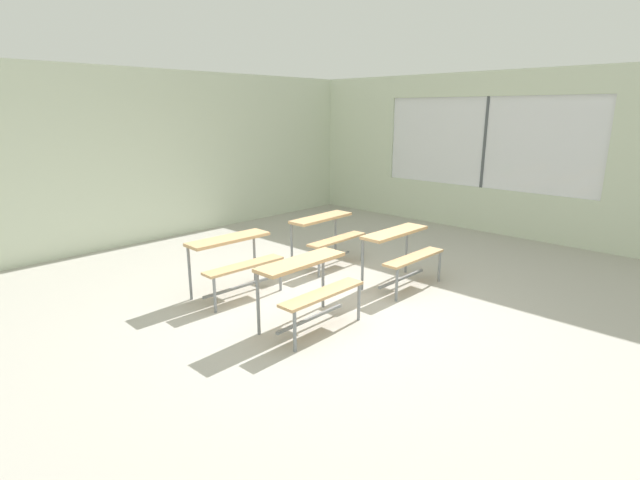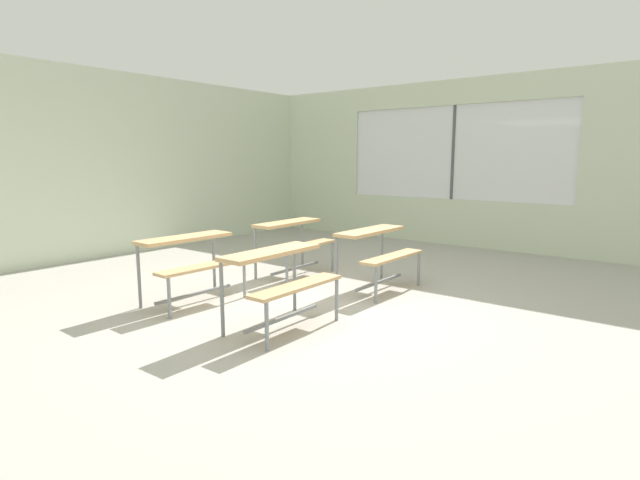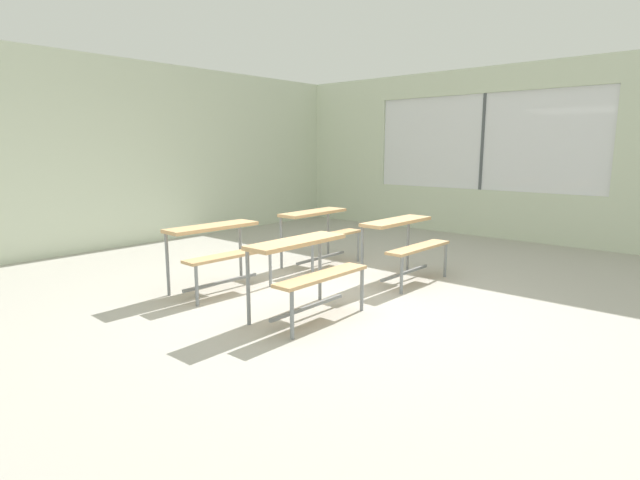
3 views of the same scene
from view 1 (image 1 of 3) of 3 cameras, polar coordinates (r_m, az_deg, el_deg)
The scene contains 7 objects.
ground at distance 5.77m, azimuth 0.49°, elevation -8.56°, with size 10.00×9.00×0.05m, color #ADA89E.
wall_back at distance 9.01m, azimuth -21.13°, elevation 9.12°, with size 10.00×0.12×3.00m, color beige.
wall_right at distance 9.55m, azimuth 22.41°, elevation 8.97°, with size 0.12×9.00×3.00m.
desk_bench_r0c0 at distance 5.14m, azimuth -1.39°, elevation -4.53°, with size 1.10×0.60×0.74m.
desk_bench_r0c1 at distance 6.46m, azimuth 9.67°, elevation -0.61°, with size 1.11×0.60×0.74m.
desk_bench_r1c0 at distance 6.14m, azimuth -10.21°, elevation -1.48°, with size 1.12×0.62×0.74m.
desk_bench_r1c1 at distance 7.23m, azimuth 0.80°, elevation 1.31°, with size 1.11×0.62×0.74m.
Camera 1 is at (-3.85, -3.61, 2.30)m, focal length 26.85 mm.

